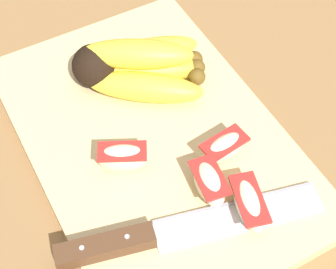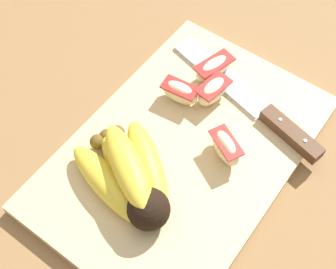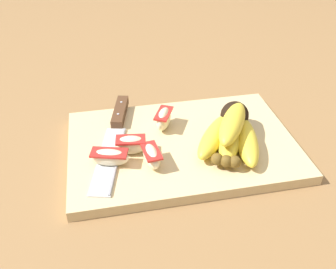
# 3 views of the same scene
# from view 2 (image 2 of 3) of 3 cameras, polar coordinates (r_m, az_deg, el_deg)

# --- Properties ---
(ground_plane) EXTENTS (6.00, 6.00, 0.00)m
(ground_plane) POSITION_cam_2_polar(r_m,az_deg,el_deg) (0.67, 3.06, -2.74)
(ground_plane) COLOR olive
(cutting_board) EXTENTS (0.41, 0.28, 0.02)m
(cutting_board) POSITION_cam_2_polar(r_m,az_deg,el_deg) (0.66, 1.82, -2.23)
(cutting_board) COLOR #DBBC84
(cutting_board) RESTS_ON ground_plane
(banana_bunch) EXTENTS (0.14, 0.17, 0.06)m
(banana_bunch) POSITION_cam_2_polar(r_m,az_deg,el_deg) (0.60, -4.53, -5.17)
(banana_bunch) COLOR black
(banana_bunch) RESTS_ON cutting_board
(chefs_knife) EXTENTS (0.09, 0.28, 0.02)m
(chefs_knife) POSITION_cam_2_polar(r_m,az_deg,el_deg) (0.69, 11.57, 2.56)
(chefs_knife) COLOR silver
(chefs_knife) RESTS_ON cutting_board
(apple_wedge_near) EXTENTS (0.07, 0.04, 0.03)m
(apple_wedge_near) POSITION_cam_2_polar(r_m,az_deg,el_deg) (0.72, 5.55, 8.00)
(apple_wedge_near) COLOR beige
(apple_wedge_near) RESTS_ON cutting_board
(apple_wedge_middle) EXTENTS (0.03, 0.06, 0.03)m
(apple_wedge_middle) POSITION_cam_2_polar(r_m,az_deg,el_deg) (0.68, 1.41, 5.11)
(apple_wedge_middle) COLOR beige
(apple_wedge_middle) RESTS_ON cutting_board
(apple_wedge_far) EXTENTS (0.06, 0.04, 0.04)m
(apple_wedge_far) POSITION_cam_2_polar(r_m,az_deg,el_deg) (0.69, 5.44, 5.24)
(apple_wedge_far) COLOR beige
(apple_wedge_far) RESTS_ON cutting_board
(apple_wedge_extra) EXTENTS (0.05, 0.06, 0.04)m
(apple_wedge_extra) POSITION_cam_2_polar(r_m,az_deg,el_deg) (0.63, 6.90, -1.52)
(apple_wedge_extra) COLOR beige
(apple_wedge_extra) RESTS_ON cutting_board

